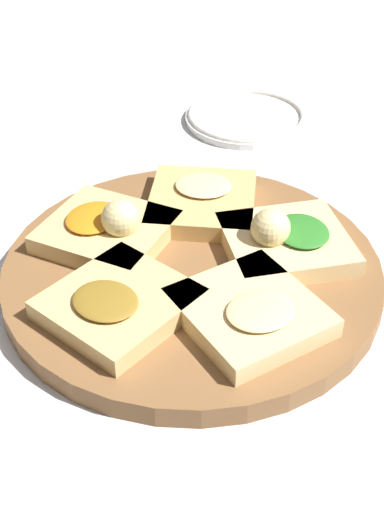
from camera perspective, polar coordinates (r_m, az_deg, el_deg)
The scene contains 8 objects.
ground_plane at distance 0.79m, azimuth 0.00°, elevation -2.02°, with size 3.00×3.00×0.00m, color silver.
serving_board at distance 0.78m, azimuth 0.00°, elevation -1.33°, with size 0.41×0.41×0.02m, color brown.
focaccia_slice_0 at distance 0.70m, azimuth 4.69°, elevation -4.48°, with size 0.15×0.16×0.03m.
focaccia_slice_1 at distance 0.79m, azimuth 7.42°, elevation 1.29°, with size 0.18×0.18×0.06m.
focaccia_slice_2 at distance 0.85m, azimuth 0.82°, elevation 4.40°, with size 0.18×0.18×0.03m.
focaccia_slice_3 at distance 0.81m, azimuth -6.72°, elevation 2.21°, with size 0.16×0.16×0.06m.
focaccia_slice_4 at distance 0.71m, azimuth -5.71°, elevation -3.95°, with size 0.14×0.13×0.03m.
plate_right at distance 1.12m, azimuth 4.37°, elevation 11.03°, with size 0.19×0.19×0.02m.
Camera 1 is at (-0.45, -0.42, 0.50)m, focal length 50.00 mm.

